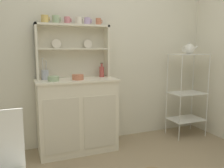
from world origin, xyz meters
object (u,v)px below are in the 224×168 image
Objects in this scene: porcelain_teapot at (189,49)px; utensil_jar at (45,75)px; bakers_rack at (187,88)px; bowl_mixing_large at (53,79)px; hutch_cabinet at (77,114)px; jam_bottle at (102,71)px; hutch_shelf_unit at (73,47)px; cup_gold_0 at (45,19)px.

utensil_jar is at bearing 175.43° from porcelain_teapot.
bakers_rack is 9.35× the size of bowl_mixing_large.
bakers_rack is 1.84m from bowl_mixing_large.
jam_bottle is (0.34, 0.09, 0.50)m from hutch_cabinet.
hutch_shelf_unit is 1.57m from porcelain_teapot.
cup_gold_0 is 0.54× the size of jam_bottle.
porcelain_teapot reaches higher than hutch_cabinet.
hutch_shelf_unit is 9.02× the size of cup_gold_0.
jam_bottle is at bearing 172.46° from porcelain_teapot.
bakers_rack is at bearing -4.56° from utensil_jar.
jam_bottle is at bearing 0.69° from utensil_jar.
hutch_cabinet is 1.16m from cup_gold_0.
hutch_cabinet is 0.81m from hutch_shelf_unit.
cup_gold_0 is (-1.87, 0.20, 0.87)m from bakers_rack.
hutch_cabinet is 1.74m from porcelain_teapot.
bakers_rack is 4.66× the size of utensil_jar.
utensil_jar is at bearing -123.63° from cup_gold_0.
bowl_mixing_large is (-0.27, -0.07, 0.45)m from hutch_cabinet.
cup_gold_0 reaches higher than utensil_jar.
cup_gold_0 reaches higher than bakers_rack.
utensil_jar is (-0.69, -0.01, -0.01)m from jam_bottle.
bowl_mixing_large is (-0.27, -0.24, -0.35)m from hutch_shelf_unit.
porcelain_teapot is (1.21, -0.16, 0.28)m from jam_bottle.
bakers_rack is (1.55, -0.24, -0.57)m from hutch_shelf_unit.
jam_bottle is at bearing 172.47° from bakers_rack.
hutch_cabinet is 0.60m from utensil_jar.
hutch_shelf_unit is at bearing 171.38° from porcelain_teapot.
bakers_rack is 0.54m from porcelain_teapot.
jam_bottle is 0.72× the size of utensil_jar.
bakers_rack reaches higher than utensil_jar.
utensil_jar is at bearing 175.44° from bakers_rack.
cup_gold_0 reaches higher than porcelain_teapot.
porcelain_teapot is at bearing -8.62° from hutch_shelf_unit.
bowl_mixing_large is at bearing -64.32° from utensil_jar.
porcelain_teapot reaches higher than bakers_rack.
cup_gold_0 is at bearing 56.37° from utensil_jar.
porcelain_teapot reaches higher than jam_bottle.
hutch_cabinet is 7.59× the size of bowl_mixing_large.
utensil_jar is 1.09× the size of porcelain_teapot.
bakers_rack is at bearing -0.01° from bowl_mixing_large.
utensil_jar is (-0.07, 0.15, 0.03)m from bowl_mixing_large.
bowl_mixing_large is (-1.83, 0.00, 0.22)m from bakers_rack.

